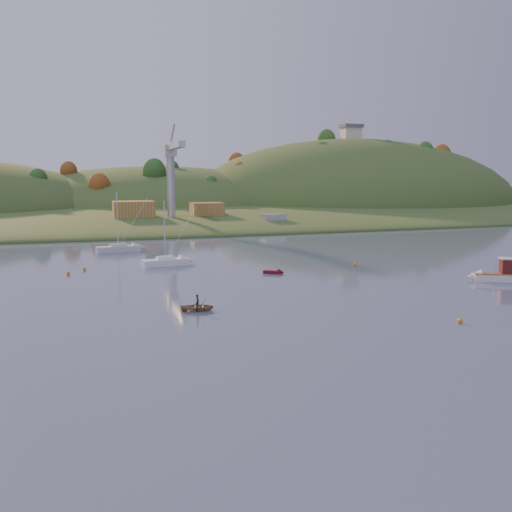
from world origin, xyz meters
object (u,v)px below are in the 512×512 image
object	(u,v)px
sailboat_far	(118,248)
red_tender	(276,272)
canoe	(198,307)
sailboat_near	(165,261)
fishing_boat	(492,274)

from	to	relation	value
sailboat_far	red_tender	xyz separation A→B (m)	(20.43, -31.54, -0.51)
red_tender	canoe	bearing A→B (deg)	-98.45
sailboat_far	canoe	bearing A→B (deg)	-93.07
sailboat_near	fishing_boat	bearing A→B (deg)	-43.02
fishing_boat	sailboat_near	distance (m)	48.99
fishing_boat	sailboat_near	world-z (taller)	sailboat_near
canoe	sailboat_far	bearing A→B (deg)	12.59
sailboat_far	sailboat_near	bearing A→B (deg)	-80.54
fishing_boat	sailboat_far	size ratio (longest dim) A/B	0.62
fishing_boat	sailboat_far	distance (m)	65.59
fishing_boat	red_tender	distance (m)	30.02
sailboat_near	sailboat_far	xyz separation A→B (m)	(-5.98, 18.83, 0.05)
canoe	fishing_boat	bearing A→B (deg)	-76.19
fishing_boat	sailboat_near	bearing A→B (deg)	-9.19
fishing_boat	canoe	world-z (taller)	fishing_boat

